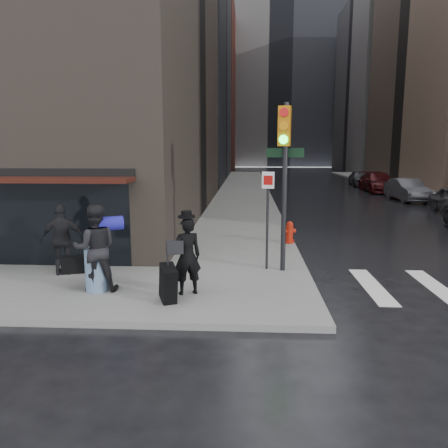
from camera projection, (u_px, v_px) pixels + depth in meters
The scene contains 15 objects.
ground at pixel (234, 297), 10.38m from camera, with size 140.00×140.00×0.00m, color black.
sidewalk_left at pixel (244, 189), 36.92m from camera, with size 4.00×50.00×0.15m, color slate.
sidewalk_right at pixel (407, 190), 36.21m from camera, with size 3.00×50.00×0.15m, color slate.
bldg_left_mid at pixel (122, 17), 45.51m from camera, with size 22.00×24.00×34.00m, color #66625F.
bldg_left_far at pixel (165, 88), 69.80m from camera, with size 22.00×20.00×26.00m, color brown.
bldg_right_far at pixel (424, 85), 63.90m from camera, with size 22.00×20.00×25.00m, color #66625F.
bldg_distant at pixel (278, 82), 84.02m from camera, with size 40.00×12.00×32.00m, color #66625F.
man_overcoat at pixel (183, 260), 9.88m from camera, with size 0.99×1.30×1.98m.
man_jeans at pixel (95, 248), 10.19m from camera, with size 1.51×1.03×2.07m.
man_greycoat at pixel (63, 239), 11.54m from camera, with size 1.21×0.80×1.91m.
traffic_light at pixel (283, 164), 11.52m from camera, with size 1.10×0.62×4.51m.
fire_hydrant at pixel (290, 233), 15.50m from camera, with size 0.45×0.34×0.78m.
parked_car_2 at pixel (407, 190), 29.01m from camera, with size 1.56×4.46×1.47m, color #49494E.
parked_car_3 at pixel (378, 182), 34.83m from camera, with size 2.17×5.35×1.55m, color #3E0C0E.
parked_car_4 at pixel (360, 178), 40.66m from camera, with size 1.65×4.09×1.40m, color #3B3B3F.
Camera 1 is at (0.29, -9.92, 3.50)m, focal length 35.00 mm.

